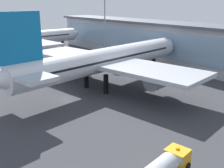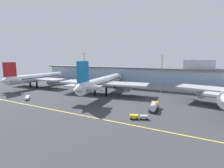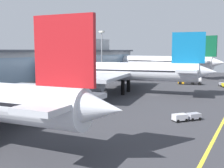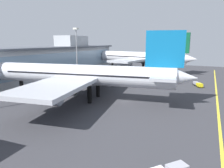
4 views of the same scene
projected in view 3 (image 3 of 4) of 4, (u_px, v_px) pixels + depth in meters
name	position (u px, v px, depth m)	size (l,w,h in m)	color
ground_plane	(153.00, 95.00, 82.56)	(193.79, 193.79, 0.00)	#38383D
terminal_building	(41.00, 66.00, 103.68)	(141.42, 14.00, 18.39)	#ADB2B7
airliner_near_right	(115.00, 71.00, 85.44)	(48.39, 58.92, 18.00)	black
airliner_far_right	(166.00, 62.00, 137.95)	(44.58, 56.78, 19.44)	black
fuel_tanker_truck	(189.00, 81.00, 107.06)	(4.34, 9.34, 2.90)	black
baggage_tug_near	(223.00, 85.00, 100.20)	(5.73, 3.74, 1.40)	black
service_truck_far	(186.00, 117.00, 51.83)	(5.25, 4.82, 1.40)	black
apron_light_mast_centre	(102.00, 48.00, 116.28)	(1.80, 1.80, 20.94)	gray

